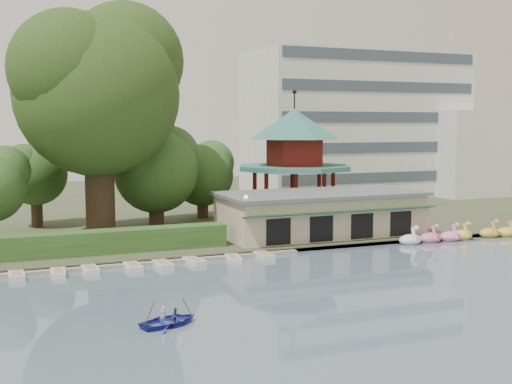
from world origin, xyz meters
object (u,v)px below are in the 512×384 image
boathouse (321,213)px  pavilion (294,152)px  rowboat_with_passengers (169,316)px  dock (81,267)px  big_tree (99,83)px

boathouse → pavilion: pavilion is taller
pavilion → rowboat_with_passengers: size_ratio=2.59×
dock → big_tree: bearing=73.8°
pavilion → rowboat_with_passengers: (-21.30, -29.97, -7.02)m
dock → rowboat_with_passengers: bearing=-79.9°
big_tree → rowboat_with_passengers: size_ratio=4.08×
dock → pavilion: size_ratio=2.52×
dock → pavilion: bearing=31.7°
dock → rowboat_with_passengers: 15.42m
big_tree → rowboat_with_passengers: (-0.49, -26.21, -13.63)m
dock → rowboat_with_passengers: rowboat_with_passengers is taller
boathouse → big_tree: size_ratio=0.87×
boathouse → dock: bearing=-167.8°
boathouse → rowboat_with_passengers: 27.82m
boathouse → big_tree: big_tree is taller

